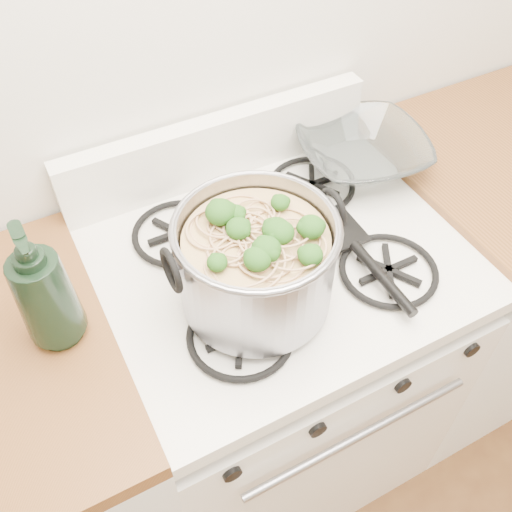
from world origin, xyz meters
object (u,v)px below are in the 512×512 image
object	(u,v)px
glass_bowl	(361,158)
spatula	(340,228)
stock_pot	(256,263)
bottle	(41,286)
gas_range	(276,369)

from	to	relation	value
glass_bowl	spatula	bearing A→B (deg)	-135.13
stock_pot	bottle	xyz separation A→B (m)	(-0.36, 0.09, 0.04)
gas_range	bottle	size ratio (longest dim) A/B	3.39
gas_range	bottle	world-z (taller)	bottle
stock_pot	bottle	bearing A→B (deg)	165.41
glass_bowl	bottle	world-z (taller)	bottle
gas_range	spatula	xyz separation A→B (m)	(0.13, -0.02, 0.50)
stock_pot	spatula	xyz separation A→B (m)	(0.24, 0.07, -0.08)
spatula	stock_pot	bearing A→B (deg)	-162.92
gas_range	bottle	distance (m)	0.77
stock_pot	bottle	size ratio (longest dim) A/B	1.21
stock_pot	spatula	world-z (taller)	stock_pot
stock_pot	glass_bowl	xyz separation A→B (m)	(0.41, 0.24, -0.08)
bottle	glass_bowl	bearing A→B (deg)	8.60
spatula	bottle	bearing A→B (deg)	178.51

